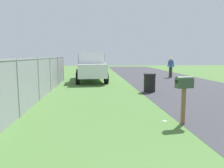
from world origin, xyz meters
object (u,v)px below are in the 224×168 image
object	(u,v)px
mailbox	(184,86)
pedestrian	(171,66)
trash_bin	(150,83)
pickup_truck	(91,66)

from	to	relation	value
mailbox	pedestrian	bearing A→B (deg)	-27.68
mailbox	trash_bin	size ratio (longest dim) A/B	1.38
pickup_truck	pedestrian	bearing A→B (deg)	102.70
mailbox	pedestrian	world-z (taller)	pedestrian
trash_bin	pickup_truck	bearing A→B (deg)	31.76
mailbox	trash_bin	world-z (taller)	mailbox
trash_bin	mailbox	bearing A→B (deg)	175.19
pedestrian	mailbox	bearing A→B (deg)	-168.81
mailbox	trash_bin	distance (m)	5.29
trash_bin	pedestrian	distance (m)	8.00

